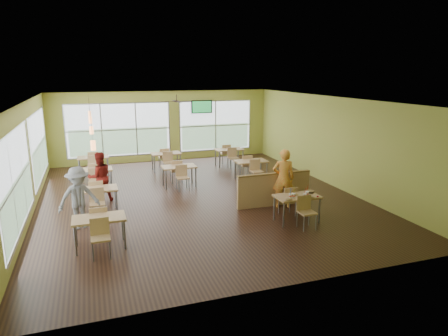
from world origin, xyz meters
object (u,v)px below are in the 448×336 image
(main_table, at_px, (297,200))
(man_plaid, at_px, (283,178))
(half_wall_divider, at_px, (274,189))
(food_basket, at_px, (310,192))

(main_table, bearing_deg, man_plaid, 80.98)
(main_table, relative_size, half_wall_divider, 0.63)
(main_table, bearing_deg, half_wall_divider, 90.00)
(man_plaid, relative_size, food_basket, 7.51)
(main_table, distance_m, half_wall_divider, 1.45)
(half_wall_divider, relative_size, food_basket, 9.93)
(food_basket, bearing_deg, main_table, -164.59)
(main_table, relative_size, food_basket, 6.29)
(half_wall_divider, relative_size, man_plaid, 1.32)
(main_table, height_order, food_basket, main_table)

